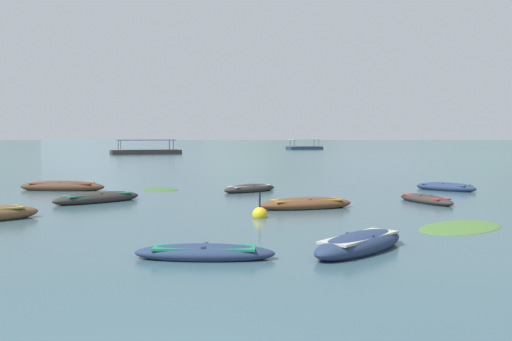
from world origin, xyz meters
name	(u,v)px	position (x,y,z in m)	size (l,w,h in m)	color
ground_plane	(218,139)	(0.00, 1500.00, 0.00)	(6000.00, 6000.00, 0.00)	#385660
mountain_2	(118,100)	(-304.13, 1757.59, 120.28)	(774.33, 774.33, 240.55)	slate
mountain_3	(263,104)	(133.76, 1702.53, 107.07)	(562.57, 562.57, 214.14)	#56665B
mountain_4	(497,98)	(923.17, 1839.99, 137.11)	(691.34, 691.34, 274.22)	#4C5B56
rowboat_0	(250,189)	(2.40, 22.12, 0.15)	(3.01, 2.64, 0.47)	#2D2826
rowboat_1	(426,199)	(9.12, 16.99, 0.13)	(1.70, 3.29, 0.41)	#2D2826
rowboat_2	(306,204)	(4.10, 15.47, 0.16)	(3.70, 1.93, 0.52)	brown
rowboat_3	(205,253)	(0.61, 6.99, 0.13)	(3.08, 1.17, 0.39)	navy
rowboat_5	(360,244)	(4.09, 7.56, 0.17)	(3.08, 3.17, 0.55)	navy
rowboat_7	(446,187)	(12.04, 22.19, 0.16)	(2.78, 2.96, 0.49)	navy
rowboat_8	(62,187)	(-6.78, 23.44, 0.19)	(4.39, 1.69, 0.60)	#4C3323
rowboat_9	(97,198)	(-3.94, 18.02, 0.17)	(3.52, 3.25, 0.53)	#2D2826
ferry_0	(304,148)	(20.44, 124.01, 0.45)	(8.52, 5.29, 2.54)	navy
ferry_1	(146,152)	(-10.74, 87.10, 0.45)	(11.55, 6.90, 2.54)	#2D2826
mooring_buoy	(260,214)	(2.23, 13.20, 0.11)	(0.49, 0.49, 0.97)	yellow
weed_patch_0	(456,185)	(13.92, 25.34, 0.00)	(2.40, 1.70, 0.14)	#2D5628
weed_patch_2	(461,227)	(7.85, 10.80, 0.00)	(3.46, 1.90, 0.14)	#477033
weed_patch_3	(160,190)	(-2.02, 23.50, 0.00)	(2.21, 1.60, 0.14)	#38662D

